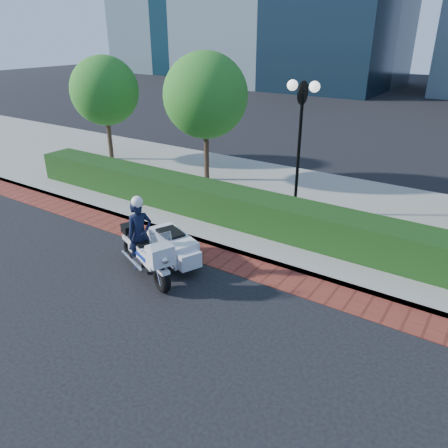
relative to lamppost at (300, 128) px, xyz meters
The scene contains 8 objects.
ground 6.07m from the lamppost, 100.89° to the right, with size 120.00×120.00×0.00m, color black.
brick_strip 4.84m from the lamppost, 105.12° to the right, with size 60.00×1.00×0.01m, color maroon.
sidewalk 3.16m from the lamppost, 141.34° to the left, with size 60.00×8.00×0.15m, color gray.
hedge_main 2.98m from the lamppost, 122.01° to the right, with size 18.00×1.20×1.00m, color black.
lamppost is the anchor object (origin of this frame).
tree_a 10.09m from the lamppost, behind, with size 3.00×3.00×4.58m.
tree_b 4.71m from the lamppost, 163.89° to the left, with size 3.20×3.20×4.89m.
police_motorcycle 5.74m from the lamppost, 106.37° to the right, with size 2.44×2.28×2.07m.
Camera 1 is at (6.46, -7.13, 5.74)m, focal length 35.00 mm.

